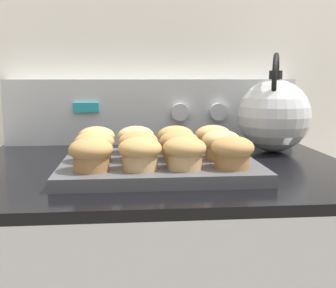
# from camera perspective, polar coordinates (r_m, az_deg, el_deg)

# --- Properties ---
(wall_back) EXTENTS (8.00, 0.05, 2.40)m
(wall_back) POSITION_cam_1_polar(r_m,az_deg,el_deg) (1.19, -2.34, 13.15)
(wall_back) COLOR white
(wall_back) RESTS_ON ground_plane
(control_panel) EXTENTS (0.77, 0.07, 0.17)m
(control_panel) POSITION_cam_1_polar(r_m,az_deg,el_deg) (1.14, -2.03, 4.45)
(control_panel) COLOR #B7BABF
(control_panel) RESTS_ON stove_range
(muffin_pan) EXTENTS (0.36, 0.28, 0.02)m
(muffin_pan) POSITION_cam_1_polar(r_m,az_deg,el_deg) (0.80, -1.19, -2.95)
(muffin_pan) COLOR #4C4C51
(muffin_pan) RESTS_ON stove_range
(muffin_r0_c0) EXTENTS (0.07, 0.07, 0.06)m
(muffin_r0_c0) POSITION_cam_1_polar(r_m,az_deg,el_deg) (0.71, -10.39, -1.28)
(muffin_r0_c0) COLOR olive
(muffin_r0_c0) RESTS_ON muffin_pan
(muffin_r0_c1) EXTENTS (0.07, 0.07, 0.06)m
(muffin_r0_c1) POSITION_cam_1_polar(r_m,az_deg,el_deg) (0.71, -3.81, -1.18)
(muffin_r0_c1) COLOR tan
(muffin_r0_c1) RESTS_ON muffin_pan
(muffin_r0_c2) EXTENTS (0.07, 0.07, 0.06)m
(muffin_r0_c2) POSITION_cam_1_polar(r_m,az_deg,el_deg) (0.72, 2.26, -1.07)
(muffin_r0_c2) COLOR tan
(muffin_r0_c2) RESTS_ON muffin_pan
(muffin_r0_c3) EXTENTS (0.07, 0.07, 0.06)m
(muffin_r0_c3) POSITION_cam_1_polar(r_m,az_deg,el_deg) (0.73, 8.72, -1.00)
(muffin_r0_c3) COLOR olive
(muffin_r0_c3) RESTS_ON muffin_pan
(muffin_r1_c0) EXTENTS (0.07, 0.07, 0.06)m
(muffin_r1_c0) POSITION_cam_1_polar(r_m,az_deg,el_deg) (0.79, -9.94, -0.24)
(muffin_r1_c0) COLOR olive
(muffin_r1_c0) RESTS_ON muffin_pan
(muffin_r1_c1) EXTENTS (0.07, 0.07, 0.06)m
(muffin_r1_c1) POSITION_cam_1_polar(r_m,az_deg,el_deg) (0.79, -4.05, -0.16)
(muffin_r1_c1) COLOR tan
(muffin_r1_c1) RESTS_ON muffin_pan
(muffin_r1_c2) EXTENTS (0.07, 0.07, 0.06)m
(muffin_r1_c2) POSITION_cam_1_polar(r_m,az_deg,el_deg) (0.80, 1.51, -0.08)
(muffin_r1_c2) COLOR #A37A4C
(muffin_r1_c2) RESTS_ON muffin_pan
(muffin_r1_c3) EXTENTS (0.07, 0.07, 0.06)m
(muffin_r1_c3) POSITION_cam_1_polar(r_m,az_deg,el_deg) (0.81, 7.21, 0.00)
(muffin_r1_c3) COLOR #A37A4C
(muffin_r1_c3) RESTS_ON muffin_pan
(muffin_r2_c0) EXTENTS (0.07, 0.07, 0.06)m
(muffin_r2_c0) POSITION_cam_1_polar(r_m,az_deg,el_deg) (0.87, -9.65, 0.61)
(muffin_r2_c0) COLOR olive
(muffin_r2_c0) RESTS_ON muffin_pan
(muffin_r2_c1) EXTENTS (0.07, 0.07, 0.06)m
(muffin_r2_c1) POSITION_cam_1_polar(r_m,az_deg,el_deg) (0.87, -4.36, 0.71)
(muffin_r2_c1) COLOR tan
(muffin_r2_c1) RESTS_ON muffin_pan
(muffin_r2_c2) EXTENTS (0.07, 0.07, 0.06)m
(muffin_r2_c2) POSITION_cam_1_polar(r_m,az_deg,el_deg) (0.87, 1.03, 0.76)
(muffin_r2_c2) COLOR tan
(muffin_r2_c2) RESTS_ON muffin_pan
(muffin_r2_c3) EXTENTS (0.07, 0.07, 0.06)m
(muffin_r2_c3) POSITION_cam_1_polar(r_m,az_deg,el_deg) (0.89, 6.12, 0.86)
(muffin_r2_c3) COLOR tan
(muffin_r2_c3) RESTS_ON muffin_pan
(tea_kettle) EXTENTS (0.17, 0.20, 0.23)m
(tea_kettle) POSITION_cam_1_polar(r_m,az_deg,el_deg) (1.03, 14.18, 3.94)
(tea_kettle) COLOR silver
(tea_kettle) RESTS_ON stove_range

